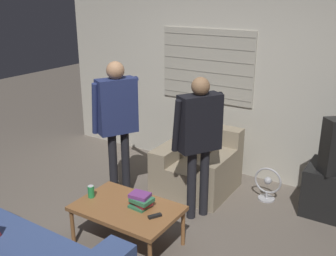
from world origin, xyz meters
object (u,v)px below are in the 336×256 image
object	(u,v)px
floor_fan	(267,184)
armchair_beige	(198,166)
person_right_standing	(199,131)
book_stack	(141,200)
person_left_standing	(117,114)
soda_can	(91,191)
spare_remote	(155,216)
coffee_table	(127,210)

from	to	relation	value
floor_fan	armchair_beige	bearing A→B (deg)	-169.23
person_right_standing	book_stack	distance (m)	0.95
person_left_standing	book_stack	bearing A→B (deg)	-100.33
soda_can	spare_remote	bearing A→B (deg)	2.26
person_right_standing	soda_can	world-z (taller)	person_right_standing
book_stack	soda_can	size ratio (longest dim) A/B	1.89
armchair_beige	person_right_standing	bearing A→B (deg)	116.57
person_left_standing	spare_remote	size ratio (longest dim) A/B	12.69
spare_remote	book_stack	bearing A→B (deg)	-169.87
book_stack	soda_can	distance (m)	0.55
armchair_beige	person_left_standing	world-z (taller)	person_left_standing
armchair_beige	soda_can	size ratio (longest dim) A/B	7.20
armchair_beige	person_right_standing	size ratio (longest dim) A/B	0.57
book_stack	floor_fan	world-z (taller)	book_stack
person_left_standing	person_right_standing	bearing A→B (deg)	-53.93
coffee_table	soda_can	distance (m)	0.44
armchair_beige	person_left_standing	size ratio (longest dim) A/B	0.54
spare_remote	floor_fan	xyz separation A→B (m)	(0.54, 1.63, -0.24)
person_right_standing	armchair_beige	bearing A→B (deg)	58.30
person_right_standing	soda_can	size ratio (longest dim) A/B	12.60
book_stack	soda_can	bearing A→B (deg)	-168.00
person_left_standing	spare_remote	world-z (taller)	person_left_standing
armchair_beige	soda_can	bearing A→B (deg)	73.49
person_right_standing	person_left_standing	bearing A→B (deg)	128.32
person_right_standing	floor_fan	size ratio (longest dim) A/B	3.80
floor_fan	spare_remote	bearing A→B (deg)	-108.22
armchair_beige	coffee_table	size ratio (longest dim) A/B	0.90
floor_fan	person_right_standing	bearing A→B (deg)	-125.82
book_stack	spare_remote	distance (m)	0.24
floor_fan	book_stack	bearing A→B (deg)	-116.05
person_left_standing	book_stack	xyz separation A→B (m)	(0.80, -0.66, -0.57)
coffee_table	spare_remote	distance (m)	0.34
coffee_table	spare_remote	xyz separation A→B (m)	(0.33, -0.01, 0.05)
armchair_beige	floor_fan	size ratio (longest dim) A/B	2.17
coffee_table	book_stack	size ratio (longest dim) A/B	4.24
soda_can	spare_remote	size ratio (longest dim) A/B	0.95
person_left_standing	spare_remote	distance (m)	1.41
person_left_standing	book_stack	size ratio (longest dim) A/B	7.04
book_stack	armchair_beige	bearing A→B (deg)	94.28
person_right_standing	floor_fan	xyz separation A→B (m)	(0.55, 0.77, -0.80)
coffee_table	person_right_standing	size ratio (longest dim) A/B	0.64
person_left_standing	floor_fan	bearing A→B (deg)	-31.16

